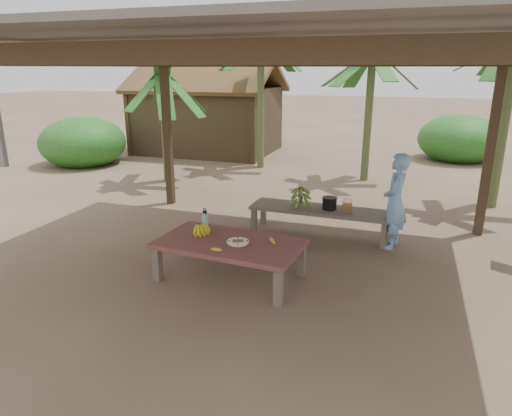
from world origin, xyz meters
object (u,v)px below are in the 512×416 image
(water_flask, at_px, (205,220))
(woman, at_px, (395,201))
(work_table, at_px, (230,246))
(ripe_banana_bunch, at_px, (199,228))
(plate, at_px, (238,242))
(bench, at_px, (319,212))
(cooking_pot, at_px, (329,203))

(water_flask, relative_size, woman, 0.21)
(water_flask, bearing_deg, work_table, -34.52)
(ripe_banana_bunch, bearing_deg, plate, -15.36)
(work_table, distance_m, bench, 2.07)
(ripe_banana_bunch, relative_size, plate, 0.96)
(work_table, height_order, ripe_banana_bunch, ripe_banana_bunch)
(plate, distance_m, cooking_pot, 2.11)
(bench, bearing_deg, cooking_pot, 2.78)
(cooking_pot, bearing_deg, ripe_banana_bunch, -128.27)
(work_table, distance_m, ripe_banana_bunch, 0.52)
(cooking_pot, height_order, woman, woman)
(ripe_banana_bunch, xyz_separation_m, water_flask, (-0.01, 0.21, 0.04))
(water_flask, distance_m, woman, 2.80)
(woman, bearing_deg, water_flask, -48.78)
(cooking_pot, bearing_deg, woman, -9.25)
(bench, height_order, plate, plate)
(plate, bearing_deg, woman, 44.98)
(work_table, bearing_deg, cooking_pot, 68.76)
(woman, bearing_deg, work_table, -36.83)
(cooking_pot, bearing_deg, plate, -112.48)
(bench, xyz_separation_m, cooking_pot, (0.15, 0.00, 0.15))
(work_table, xyz_separation_m, ripe_banana_bunch, (-0.48, 0.13, 0.15))
(work_table, distance_m, water_flask, 0.62)
(work_table, bearing_deg, plate, -10.58)
(water_flask, bearing_deg, bench, 51.25)
(cooking_pot, relative_size, woman, 0.16)
(bench, distance_m, cooking_pot, 0.22)
(work_table, distance_m, cooking_pot, 2.14)
(bench, distance_m, plate, 2.06)
(plate, bearing_deg, cooking_pot, 67.52)
(plate, distance_m, water_flask, 0.72)
(plate, bearing_deg, work_table, 164.75)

